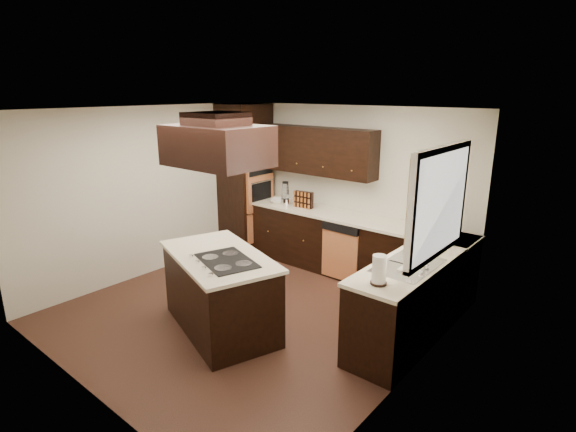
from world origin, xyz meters
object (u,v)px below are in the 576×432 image
(island, at_px, (220,293))
(spice_rack, at_px, (304,200))
(range_hood, at_px, (217,146))
(oven_column, at_px, (246,189))

(island, relative_size, spice_rack, 5.05)
(island, xyz_separation_m, range_hood, (0.10, -0.04, 1.72))
(island, height_order, range_hood, range_hood)
(range_hood, xyz_separation_m, spice_rack, (-0.65, 2.31, -1.11))
(island, distance_m, spice_rack, 2.41)
(spice_rack, bearing_deg, island, -86.51)
(oven_column, xyz_separation_m, island, (1.77, -2.21, -0.62))
(oven_column, relative_size, spice_rack, 6.88)
(range_hood, height_order, spice_rack, range_hood)
(range_hood, bearing_deg, island, 158.34)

